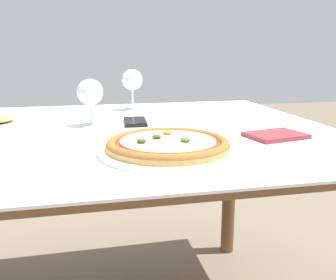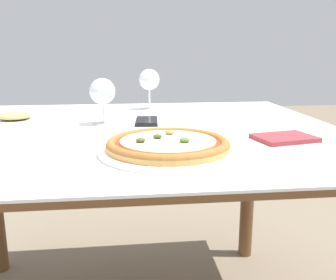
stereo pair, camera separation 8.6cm
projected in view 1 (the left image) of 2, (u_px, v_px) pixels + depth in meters
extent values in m
cube|color=brown|center=(114.00, 138.00, 1.12)|extent=(1.22, 0.97, 0.04)
cube|color=white|center=(114.00, 131.00, 1.11)|extent=(1.32, 1.07, 0.01)
cylinder|color=brown|center=(229.00, 185.00, 1.72)|extent=(0.06, 0.06, 0.66)
cylinder|color=white|center=(168.00, 150.00, 0.86)|extent=(0.32, 0.32, 0.01)
cylinder|color=tan|center=(168.00, 146.00, 0.86)|extent=(0.28, 0.28, 0.01)
torus|color=#A3662D|center=(168.00, 143.00, 0.86)|extent=(0.28, 0.28, 0.02)
cylinder|color=#BC381E|center=(168.00, 143.00, 0.86)|extent=(0.24, 0.24, 0.00)
cylinder|color=beige|center=(168.00, 141.00, 0.86)|extent=(0.22, 0.22, 0.00)
ellipsoid|color=#425123|center=(141.00, 141.00, 0.83)|extent=(0.02, 0.02, 0.01)
ellipsoid|color=#4C7A33|center=(185.00, 139.00, 0.84)|extent=(0.02, 0.02, 0.01)
ellipsoid|color=#BC9342|center=(167.00, 132.00, 0.92)|extent=(0.02, 0.02, 0.01)
ellipsoid|color=#425123|center=(157.00, 136.00, 0.87)|extent=(0.02, 0.02, 0.01)
cylinder|color=silver|center=(133.00, 109.00, 1.49)|extent=(0.07, 0.07, 0.00)
cylinder|color=silver|center=(133.00, 99.00, 1.48)|extent=(0.01, 0.01, 0.08)
sphere|color=silver|center=(132.00, 80.00, 1.46)|extent=(0.08, 0.08, 0.08)
cylinder|color=silver|center=(92.00, 125.00, 1.17)|extent=(0.07, 0.07, 0.00)
cylinder|color=silver|center=(91.00, 114.00, 1.17)|extent=(0.01, 0.01, 0.07)
sphere|color=silver|center=(90.00, 92.00, 1.15)|extent=(0.08, 0.08, 0.08)
cube|color=black|center=(135.00, 122.00, 1.21)|extent=(0.08, 0.15, 0.01)
cube|color=black|center=(135.00, 120.00, 1.21)|extent=(0.07, 0.13, 0.00)
cube|color=#933338|center=(276.00, 135.00, 1.01)|extent=(0.17, 0.14, 0.01)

